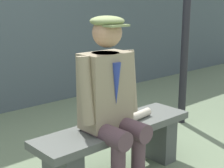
{
  "coord_description": "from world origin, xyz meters",
  "views": [
    {
      "loc": [
        1.78,
        1.93,
        1.45
      ],
      "look_at": [
        0.04,
        0.0,
        0.81
      ],
      "focal_mm": 54.84,
      "sensor_mm": 36.0,
      "label": 1
    }
  ],
  "objects": [
    {
      "name": "rolled_magazine",
      "position": [
        -0.25,
        0.03,
        0.5
      ],
      "size": [
        0.27,
        0.1,
        0.07
      ],
      "primitive_type": "cylinder",
      "rotation": [
        0.0,
        1.57,
        0.13
      ],
      "color": "beige",
      "rests_on": "bench"
    },
    {
      "name": "seated_man",
      "position": [
        0.11,
        0.06,
        0.74
      ],
      "size": [
        0.56,
        0.56,
        1.34
      ],
      "color": "gray",
      "rests_on": "ground"
    },
    {
      "name": "bench",
      "position": [
        0.0,
        0.0,
        0.31
      ],
      "size": [
        1.44,
        0.39,
        0.46
      ],
      "color": "#51554F",
      "rests_on": "ground"
    }
  ]
}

